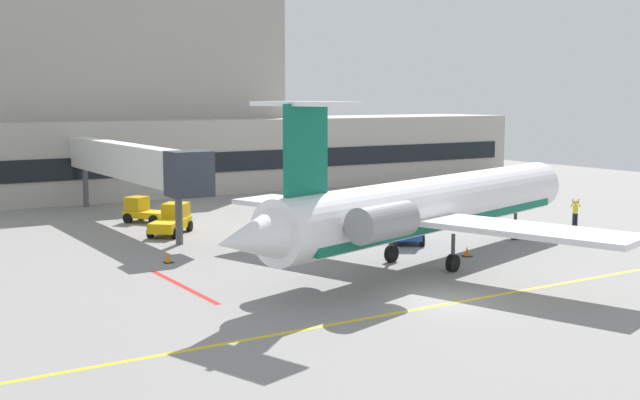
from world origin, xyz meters
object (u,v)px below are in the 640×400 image
Objects in this scene: baggage_tug at (172,220)px; belt_loader at (143,211)px; pushback_tractor at (407,227)px; marshaller at (575,212)px; regional_jet at (429,206)px.

belt_loader is (0.09, 5.66, -0.06)m from baggage_tug.
pushback_tractor reaches higher than baggage_tug.
baggage_tug is at bearing 155.24° from marshaller.
pushback_tractor is at bearing 177.95° from marshaller.
marshaller is (14.47, -0.52, -0.08)m from pushback_tractor.
regional_jet is 23.58m from belt_loader.
regional_jet is at bearing -117.56° from pushback_tractor.
pushback_tractor is at bearing -57.75° from belt_loader.
regional_jet is 8.63× the size of belt_loader.
belt_loader is 1.88× the size of marshaller.
regional_jet is 18.14m from marshaller.
regional_jet is 6.50m from pushback_tractor.
baggage_tug is at bearing 133.88° from pushback_tractor.
marshaller is (17.31, 4.93, -2.22)m from regional_jet.
baggage_tug is 27.65m from marshaller.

